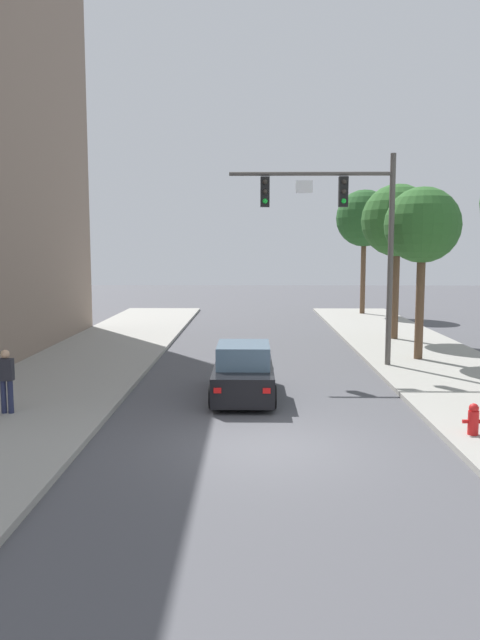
# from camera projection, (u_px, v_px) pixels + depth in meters

# --- Properties ---
(ground_plane) EXTENTS (120.00, 120.00, 0.00)m
(ground_plane) POSITION_uv_depth(u_px,v_px,m) (267.00, 447.00, 13.45)
(ground_plane) COLOR #4C4C51
(traffic_signal_mast) EXTENTS (5.85, 0.38, 7.50)m
(traffic_signal_mast) POSITION_uv_depth(u_px,v_px,m) (346.00, 221.00, 21.62)
(traffic_signal_mast) COLOR #514C47
(traffic_signal_mast) RESTS_ON sidewalk_right
(car_lead_black) EXTENTS (1.85, 4.25, 1.60)m
(car_lead_black) POSITION_uv_depth(u_px,v_px,m) (243.00, 373.00, 17.87)
(car_lead_black) COLOR black
(car_lead_black) RESTS_ON ground
(pedestrian_sidewalk_left_walker) EXTENTS (0.36, 0.22, 1.64)m
(pedestrian_sidewalk_left_walker) POSITION_uv_depth(u_px,v_px,m) (6.00, 378.00, 15.53)
(pedestrian_sidewalk_left_walker) COLOR #232847
(pedestrian_sidewalk_left_walker) RESTS_ON sidewalk_left
(fire_hydrant) EXTENTS (0.48, 0.24, 0.72)m
(fire_hydrant) POSITION_uv_depth(u_px,v_px,m) (473.00, 419.00, 13.78)
(fire_hydrant) COLOR red
(fire_hydrant) RESTS_ON sidewalk_right
(street_tree_second) EXTENTS (2.83, 2.83, 6.48)m
(street_tree_second) POSITION_uv_depth(u_px,v_px,m) (422.00, 226.00, 22.81)
(street_tree_second) COLOR brown
(street_tree_second) RESTS_ON sidewalk_right
(street_tree_third) EXTENTS (3.31, 3.31, 7.13)m
(street_tree_third) POSITION_uv_depth(u_px,v_px,m) (398.00, 221.00, 28.02)
(street_tree_third) COLOR brown
(street_tree_third) RESTS_ON sidewalk_right
(street_tree_farthest) EXTENTS (3.62, 3.62, 7.94)m
(street_tree_farthest) POSITION_uv_depth(u_px,v_px,m) (364.00, 219.00, 39.14)
(street_tree_farthest) COLOR brown
(street_tree_farthest) RESTS_ON sidewalk_right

